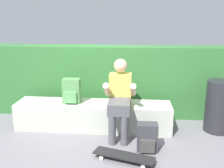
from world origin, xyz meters
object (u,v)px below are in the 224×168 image
Objects in this scene: bench_main at (93,116)px; backpack_on_ground at (147,138)px; skateboard_near_person at (124,156)px; trash_bin at (219,106)px; person_skater at (120,96)px; backpack_on_bench at (72,91)px.

backpack_on_ground is (0.86, -0.68, -0.03)m from bench_main.
bench_main is 1.14m from skateboard_near_person.
person_skater is at bearing -169.35° from trash_bin.
backpack_on_ground is 1.41m from trash_bin.
backpack_on_bench reaches higher than trash_bin.
bench_main is at bearing 1.54° from backpack_on_bench.
bench_main is 6.37× the size of backpack_on_bench.
bench_main is 3.03× the size of trash_bin.
bench_main is at bearing -177.86° from trash_bin.
backpack_on_bench is (-0.35, -0.01, 0.42)m from bench_main.
person_skater is at bearing -26.10° from bench_main.
backpack_on_bench reaches higher than bench_main.
bench_main is 0.66m from person_skater.
bench_main is 6.37× the size of backpack_on_ground.
trash_bin is at bearing 2.05° from backpack_on_bench.
trash_bin reaches higher than bench_main.
skateboard_near_person is 2.06× the size of backpack_on_bench.
backpack_on_bench reaches higher than skateboard_near_person.
person_skater is 2.98× the size of backpack_on_ground.
backpack_on_bench is (-0.90, 0.97, 0.56)m from skateboard_near_person.
backpack_on_ground is at bearing -147.14° from trash_bin.
bench_main reaches higher than skateboard_near_person.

